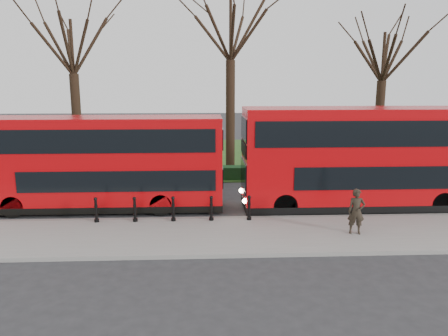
{
  "coord_description": "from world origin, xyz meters",
  "views": [
    {
      "loc": [
        0.26,
        -18.8,
        5.94
      ],
      "look_at": [
        1.14,
        0.5,
        2.0
      ],
      "focal_mm": 35.0,
      "sensor_mm": 36.0,
      "label": 1
    }
  ],
  "objects_px": {
    "bus_lead": "(104,164)",
    "pedestrian": "(356,212)",
    "bus_rear": "(371,159)",
    "bollard_row": "(173,209)"
  },
  "relations": [
    {
      "from": "bus_lead",
      "to": "pedestrian",
      "type": "bearing_deg",
      "value": -21.81
    },
    {
      "from": "bus_rear",
      "to": "bus_lead",
      "type": "bearing_deg",
      "value": 178.04
    },
    {
      "from": "pedestrian",
      "to": "bollard_row",
      "type": "bearing_deg",
      "value": 173.68
    },
    {
      "from": "bus_rear",
      "to": "pedestrian",
      "type": "height_order",
      "value": "bus_rear"
    },
    {
      "from": "bus_lead",
      "to": "bus_rear",
      "type": "relative_size",
      "value": 0.91
    },
    {
      "from": "bollard_row",
      "to": "bus_rear",
      "type": "xyz_separation_m",
      "value": [
        8.96,
        1.87,
        1.71
      ]
    },
    {
      "from": "bus_lead",
      "to": "bollard_row",
      "type": "bearing_deg",
      "value": -35.06
    },
    {
      "from": "bus_rear",
      "to": "pedestrian",
      "type": "distance_m",
      "value": 4.38
    },
    {
      "from": "bollard_row",
      "to": "bus_lead",
      "type": "height_order",
      "value": "bus_lead"
    },
    {
      "from": "bus_rear",
      "to": "pedestrian",
      "type": "xyz_separation_m",
      "value": [
        -1.91,
        -3.71,
        -1.34
      ]
    }
  ]
}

